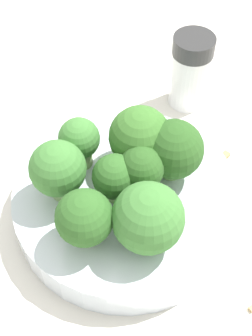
# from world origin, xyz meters

# --- Properties ---
(ground_plane) EXTENTS (3.00, 3.00, 0.00)m
(ground_plane) POSITION_xyz_m (0.00, 0.00, 0.00)
(ground_plane) COLOR silver
(bowl) EXTENTS (0.18, 0.18, 0.03)m
(bowl) POSITION_xyz_m (0.00, 0.00, 0.02)
(bowl) COLOR silver
(bowl) RESTS_ON ground_plane
(broccoli_floret_0) EXTENTS (0.03, 0.03, 0.05)m
(broccoli_floret_0) POSITION_xyz_m (0.01, -0.00, 0.06)
(broccoli_floret_0) COLOR #84AD66
(broccoli_floret_0) RESTS_ON bowl
(broccoli_floret_1) EXTENTS (0.04, 0.04, 0.05)m
(broccoli_floret_1) POSITION_xyz_m (-0.05, -0.01, 0.06)
(broccoli_floret_1) COLOR #84AD66
(broccoli_floret_1) RESTS_ON bowl
(broccoli_floret_2) EXTENTS (0.05, 0.05, 0.06)m
(broccoli_floret_2) POSITION_xyz_m (0.01, 0.03, 0.06)
(broccoli_floret_2) COLOR #84AD66
(broccoli_floret_2) RESTS_ON bowl
(broccoli_floret_3) EXTENTS (0.05, 0.05, 0.05)m
(broccoli_floret_3) POSITION_xyz_m (0.03, 0.02, 0.06)
(broccoli_floret_3) COLOR #84AD66
(broccoli_floret_3) RESTS_ON bowl
(broccoli_floret_4) EXTENTS (0.04, 0.04, 0.04)m
(broccoli_floret_4) POSITION_xyz_m (-0.01, -0.01, 0.06)
(broccoli_floret_4) COLOR #84AD66
(broccoli_floret_4) RESTS_ON bowl
(broccoli_floret_5) EXTENTS (0.04, 0.04, 0.05)m
(broccoli_floret_5) POSITION_xyz_m (-0.02, -0.05, 0.06)
(broccoli_floret_5) COLOR #8EB770
(broccoli_floret_5) RESTS_ON bowl
(broccoli_floret_6) EXTENTS (0.05, 0.05, 0.06)m
(broccoli_floret_6) POSITION_xyz_m (0.02, -0.04, 0.06)
(broccoli_floret_6) COLOR #8EB770
(broccoli_floret_6) RESTS_ON bowl
(broccoli_floret_7) EXTENTS (0.03, 0.03, 0.05)m
(broccoli_floret_7) POSITION_xyz_m (-0.04, 0.02, 0.06)
(broccoli_floret_7) COLOR #7A9E5B
(broccoli_floret_7) RESTS_ON bowl
(pepper_shaker) EXTENTS (0.04, 0.04, 0.08)m
(pepper_shaker) POSITION_xyz_m (0.04, 0.14, 0.04)
(pepper_shaker) COLOR silver
(pepper_shaker) RESTS_ON ground_plane
(almond_crumb_0) EXTENTS (0.01, 0.01, 0.01)m
(almond_crumb_0) POSITION_xyz_m (-0.03, 0.10, 0.00)
(almond_crumb_0) COLOR #AD7F4C
(almond_crumb_0) RESTS_ON ground_plane
(almond_crumb_3) EXTENTS (0.01, 0.01, 0.01)m
(almond_crumb_3) POSITION_xyz_m (0.08, 0.07, 0.00)
(almond_crumb_3) COLOR #AD7F4C
(almond_crumb_3) RESTS_ON ground_plane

